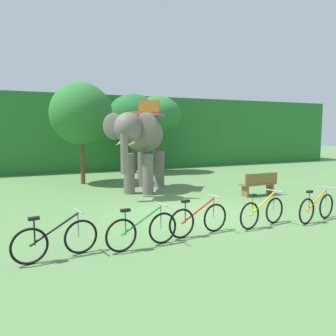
{
  "coord_description": "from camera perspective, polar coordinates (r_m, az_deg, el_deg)",
  "views": [
    {
      "loc": [
        -4.7,
        -8.91,
        2.53
      ],
      "look_at": [
        -0.33,
        1.0,
        1.3
      ],
      "focal_mm": 36.15,
      "sensor_mm": 36.0,
      "label": 1
    }
  ],
  "objects": [
    {
      "name": "ground_plane",
      "position": [
        10.38,
        3.95,
        -7.64
      ],
      "size": [
        80.0,
        80.0,
        0.0
      ],
      "primitive_type": "plane",
      "color": "#567F47"
    },
    {
      "name": "foliage_hedge",
      "position": [
        23.83,
        -12.46,
        5.8
      ],
      "size": [
        36.0,
        6.0,
        4.63
      ],
      "primitive_type": "cube",
      "color": "#28702D",
      "rests_on": "ground"
    },
    {
      "name": "tree_center_right",
      "position": [
        16.21,
        -14.44,
        8.85
      ],
      "size": [
        2.84,
        2.84,
        4.69
      ],
      "color": "brown",
      "rests_on": "ground"
    },
    {
      "name": "tree_right",
      "position": [
        19.77,
        -5.89,
        8.51
      ],
      "size": [
        2.97,
        2.97,
        4.57
      ],
      "color": "brown",
      "rests_on": "ground"
    },
    {
      "name": "tree_center",
      "position": [
        19.91,
        -1.75,
        8.97
      ],
      "size": [
        2.74,
        2.74,
        4.48
      ],
      "color": "brown",
      "rests_on": "ground"
    },
    {
      "name": "elephant",
      "position": [
        13.76,
        -4.34,
        5.1
      ],
      "size": [
        3.42,
        3.92,
        3.78
      ],
      "color": "#665E56",
      "rests_on": "ground"
    },
    {
      "name": "bike_black",
      "position": [
        7.1,
        -18.36,
        -11.42
      ],
      "size": [
        1.69,
        0.54,
        0.92
      ],
      "color": "black",
      "rests_on": "ground"
    },
    {
      "name": "bike_green",
      "position": [
        7.38,
        -4.31,
        -10.43
      ],
      "size": [
        1.7,
        0.52,
        0.92
      ],
      "color": "black",
      "rests_on": "ground"
    },
    {
      "name": "bike_red",
      "position": [
        8.25,
        5.21,
        -8.61
      ],
      "size": [
        1.7,
        0.52,
        0.92
      ],
      "color": "black",
      "rests_on": "ground"
    },
    {
      "name": "bike_yellow",
      "position": [
        9.26,
        15.62,
        -7.15
      ],
      "size": [
        1.68,
        0.55,
        0.92
      ],
      "color": "black",
      "rests_on": "ground"
    },
    {
      "name": "bike_orange",
      "position": [
        10.28,
        23.79,
        -6.12
      ],
      "size": [
        1.68,
        0.57,
        0.92
      ],
      "color": "black",
      "rests_on": "ground"
    },
    {
      "name": "wooden_bench",
      "position": [
        13.42,
        15.12,
        -2.54
      ],
      "size": [
        1.51,
        0.44,
        0.89
      ],
      "color": "brown",
      "rests_on": "ground"
    }
  ]
}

